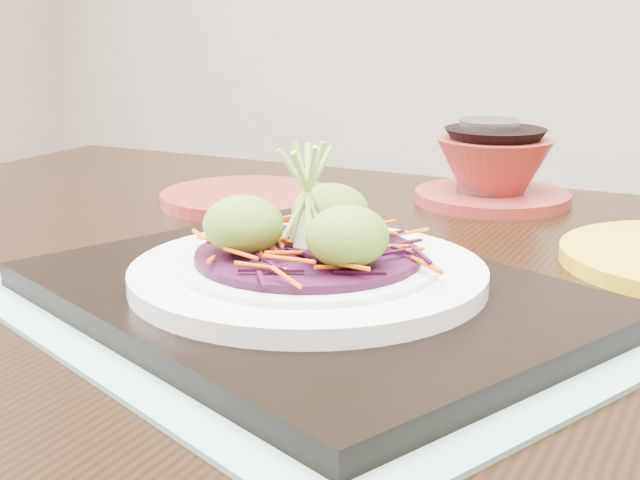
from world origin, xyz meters
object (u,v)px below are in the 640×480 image
at_px(serving_tray, 308,296).
at_px(terracotta_side_plate, 248,198).
at_px(white_plate, 308,273).
at_px(terracotta_bowl_set, 493,174).
at_px(dining_table, 372,416).
at_px(water_glass, 487,162).

distance_m(serving_tray, terracotta_side_plate, 0.34).
height_order(white_plate, terracotta_bowl_set, terracotta_bowl_set).
relative_size(serving_tray, terracotta_bowl_set, 1.82).
bearing_deg(terracotta_side_plate, dining_table, -43.61).
bearing_deg(dining_table, serving_tray, -103.90).
xyz_separation_m(dining_table, water_glass, (0.01, 0.31, 0.15)).
height_order(serving_tray, white_plate, white_plate).
bearing_deg(serving_tray, water_glass, 110.87).
bearing_deg(white_plate, serving_tray, -26.57).
xyz_separation_m(dining_table, terracotta_bowl_set, (0.01, 0.32, 0.14)).
relative_size(white_plate, water_glass, 2.74).
bearing_deg(dining_table, white_plate, -103.90).
distance_m(water_glass, terracotta_bowl_set, 0.02).
relative_size(dining_table, terracotta_side_plate, 7.29).
height_order(serving_tray, terracotta_bowl_set, terracotta_bowl_set).
bearing_deg(dining_table, terracotta_bowl_set, 90.59).
xyz_separation_m(serving_tray, terracotta_bowl_set, (0.04, 0.39, 0.02)).
bearing_deg(water_glass, serving_tray, -94.44).
bearing_deg(water_glass, terracotta_side_plate, -155.69).
xyz_separation_m(serving_tray, white_plate, (-0.00, 0.00, 0.02)).
distance_m(dining_table, white_plate, 0.15).
relative_size(dining_table, serving_tray, 3.58).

